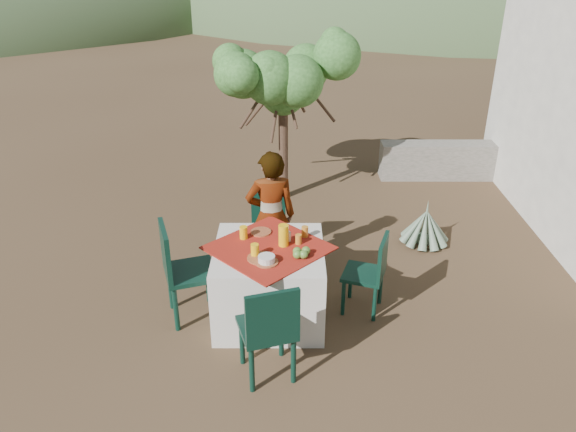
# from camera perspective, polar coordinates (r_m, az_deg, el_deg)

# --- Properties ---
(ground) EXTENTS (160.00, 160.00, 0.00)m
(ground) POSITION_cam_1_polar(r_m,az_deg,el_deg) (5.78, -9.04, -9.18)
(ground) COLOR #3D2C1C
(ground) RESTS_ON ground
(table) EXTENTS (1.30, 1.30, 0.76)m
(table) POSITION_cam_1_polar(r_m,az_deg,el_deg) (5.41, -1.91, -6.71)
(table) COLOR silver
(table) RESTS_ON ground
(chair_far) EXTENTS (0.40, 0.40, 0.83)m
(chair_far) POSITION_cam_1_polar(r_m,az_deg,el_deg) (6.28, -1.99, -0.71)
(chair_far) COLOR black
(chair_far) RESTS_ON ground
(chair_near) EXTENTS (0.54, 0.54, 0.94)m
(chair_near) POSITION_cam_1_polar(r_m,az_deg,el_deg) (4.60, -1.92, -11.34)
(chair_near) COLOR black
(chair_near) RESTS_ON ground
(chair_left) EXTENTS (0.58, 0.58, 1.00)m
(chair_left) POSITION_cam_1_polar(r_m,az_deg,el_deg) (5.38, -10.83, -5.22)
(chair_left) COLOR black
(chair_left) RESTS_ON ground
(chair_right) EXTENTS (0.48, 0.48, 0.82)m
(chair_right) POSITION_cam_1_polar(r_m,az_deg,el_deg) (5.48, 8.42, -5.53)
(chair_right) COLOR black
(chair_right) RESTS_ON ground
(person) EXTENTS (0.58, 0.43, 1.44)m
(person) POSITION_cam_1_polar(r_m,az_deg,el_deg) (5.85, -1.75, -0.06)
(person) COLOR #8C6651
(person) RESTS_ON ground
(shrub_tree) EXTENTS (1.72, 1.68, 2.02)m
(shrub_tree) POSITION_cam_1_polar(r_m,az_deg,el_deg) (7.55, -0.01, 13.21)
(shrub_tree) COLOR #4E3527
(shrub_tree) RESTS_ON ground
(agave) EXTENTS (0.60, 0.58, 0.63)m
(agave) POSITION_cam_1_polar(r_m,az_deg,el_deg) (6.93, 13.76, -1.10)
(agave) COLOR slate
(agave) RESTS_ON ground
(stone_wall) EXTENTS (2.60, 0.35, 0.55)m
(stone_wall) POSITION_cam_1_polar(r_m,az_deg,el_deg) (9.00, 17.63, 5.40)
(stone_wall) COLOR gray
(stone_wall) RESTS_ON ground
(plate_far) EXTENTS (0.20, 0.20, 0.01)m
(plate_far) POSITION_cam_1_polar(r_m,az_deg,el_deg) (5.45, -2.78, -1.63)
(plate_far) COLOR brown
(plate_far) RESTS_ON table
(plate_near) EXTENTS (0.24, 0.24, 0.01)m
(plate_near) POSITION_cam_1_polar(r_m,az_deg,el_deg) (5.03, -2.82, -4.29)
(plate_near) COLOR brown
(plate_near) RESTS_ON table
(glass_far) EXTENTS (0.08, 0.08, 0.12)m
(glass_far) POSITION_cam_1_polar(r_m,az_deg,el_deg) (5.34, -4.55, -1.69)
(glass_far) COLOR yellow
(glass_far) RESTS_ON table
(glass_near) EXTENTS (0.07, 0.07, 0.12)m
(glass_near) POSITION_cam_1_polar(r_m,az_deg,el_deg) (5.04, -3.39, -3.50)
(glass_near) COLOR yellow
(glass_near) RESTS_ON table
(juice_pitcher) EXTENTS (0.09, 0.09, 0.21)m
(juice_pitcher) POSITION_cam_1_polar(r_m,az_deg,el_deg) (5.19, -0.45, -1.98)
(juice_pitcher) COLOR yellow
(juice_pitcher) RESTS_ON table
(bowl_plate) EXTENTS (0.21, 0.21, 0.01)m
(bowl_plate) POSITION_cam_1_polar(r_m,az_deg,el_deg) (4.97, -2.19, -4.70)
(bowl_plate) COLOR brown
(bowl_plate) RESTS_ON table
(white_bowl) EXTENTS (0.15, 0.15, 0.06)m
(white_bowl) POSITION_cam_1_polar(r_m,az_deg,el_deg) (4.95, -2.20, -4.37)
(white_bowl) COLOR silver
(white_bowl) RESTS_ON bowl_plate
(jar_left) EXTENTS (0.06, 0.06, 0.09)m
(jar_left) POSITION_cam_1_polar(r_m,az_deg,el_deg) (5.24, 1.07, -2.37)
(jar_left) COLOR orange
(jar_left) RESTS_ON table
(jar_right) EXTENTS (0.07, 0.07, 0.10)m
(jar_right) POSITION_cam_1_polar(r_m,az_deg,el_deg) (5.36, 1.72, -1.59)
(jar_right) COLOR orange
(jar_right) RESTS_ON table
(napkin_holder) EXTENTS (0.09, 0.07, 0.10)m
(napkin_holder) POSITION_cam_1_polar(r_m,az_deg,el_deg) (5.28, -0.18, -2.12)
(napkin_holder) COLOR silver
(napkin_holder) RESTS_ON table
(fruit_cluster) EXTENTS (0.16, 0.15, 0.08)m
(fruit_cluster) POSITION_cam_1_polar(r_m,az_deg,el_deg) (5.04, 1.33, -3.75)
(fruit_cluster) COLOR #55822F
(fruit_cluster) RESTS_ON table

